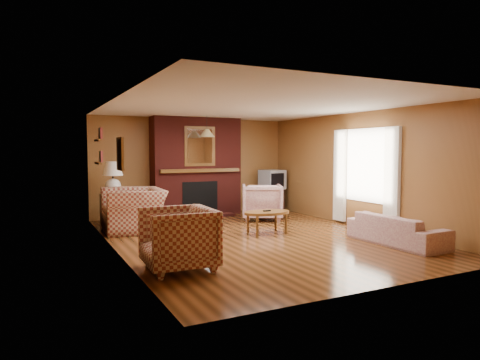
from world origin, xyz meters
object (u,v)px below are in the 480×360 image
floral_sofa (397,229)px  plaid_armchair (178,239)px  side_table (114,210)px  crt_tv (272,180)px  tv_stand (272,200)px  plaid_loveseat (133,210)px  floral_armchair (262,202)px  coffee_table (267,214)px  fireplace (197,167)px  table_lamp (113,176)px

floral_sofa → plaid_armchair: bearing=86.5°
side_table → crt_tv: crt_tv is taller
plaid_armchair → tv_stand: plaid_armchair is taller
plaid_loveseat → crt_tv: 4.08m
plaid_loveseat → floral_armchair: bearing=93.4°
floral_armchair → side_table: floral_armchair is taller
coffee_table → tv_stand: size_ratio=1.61×
floral_sofa → crt_tv: bearing=-3.0°
plaid_loveseat → crt_tv: crt_tv is taller
tv_stand → side_table: bearing=-169.3°
fireplace → crt_tv: bearing=-5.3°
plaid_loveseat → coffee_table: bearing=59.1°
floral_sofa → fireplace: bearing=21.4°
floral_armchair → crt_tv: size_ratio=1.48×
tv_stand → crt_tv: (0.00, -0.01, 0.54)m
floral_armchair → table_lamp: size_ratio=1.32×
coffee_table → table_lamp: bearing=137.2°
coffee_table → side_table: side_table is taller
plaid_armchair → table_lamp: size_ratio=1.35×
plaid_loveseat → plaid_armchair: size_ratio=1.39×
plaid_armchair → side_table: plaid_armchair is taller
tv_stand → table_lamp: bearing=-169.3°
plaid_armchair → floral_sofa: (3.85, -0.16, -0.17)m
side_table → crt_tv: size_ratio=1.08×
plaid_armchair → floral_armchair: plaid_armchair is taller
plaid_loveseat → plaid_armchair: 3.11m
coffee_table → table_lamp: 3.42m
plaid_armchair → table_lamp: bearing=-175.5°
floral_sofa → crt_tv: crt_tv is taller
plaid_loveseat → floral_sofa: (3.75, -3.27, -0.17)m
coffee_table → side_table: size_ratio=1.39×
plaid_armchair → coffee_table: bearing=127.1°
plaid_armchair → floral_armchair: bearing=137.9°
floral_sofa → table_lamp: 5.75m
side_table → tv_stand: bearing=4.8°
floral_armchair → crt_tv: bearing=-104.2°
plaid_loveseat → table_lamp: table_lamp is taller
fireplace → floral_sofa: (1.90, -4.58, -0.93)m
coffee_table → crt_tv: (1.69, 2.62, 0.45)m
side_table → coffee_table: bearing=-42.8°
plaid_armchair → crt_tv: (4.00, 4.23, 0.41)m
fireplace → floral_armchair: bearing=-49.7°
plaid_armchair → table_lamp: 3.94m
fireplace → crt_tv: size_ratio=3.88×
floral_sofa → tv_stand: (0.15, 4.40, 0.04)m
side_table → table_lamp: 0.72m
fireplace → coffee_table: size_ratio=2.57×
plaid_loveseat → side_table: (-0.25, 0.78, -0.09)m
plaid_loveseat → crt_tv: bearing=109.3°
coffee_table → side_table: bearing=137.2°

